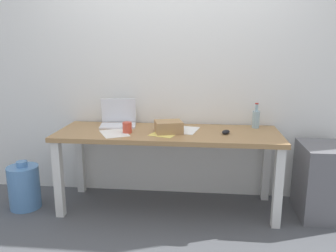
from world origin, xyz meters
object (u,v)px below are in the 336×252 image
Objects in this scene: filing_cabinet at (323,181)px; water_cooler_jug at (24,187)px; beer_bottle at (256,119)px; computer_mouse at (226,132)px; coffee_mug at (127,127)px; desk at (168,142)px; laptop_left at (118,120)px; cardboard_box at (169,127)px.

water_cooler_jug is at bearing -177.18° from filing_cabinet.
beer_bottle is 0.39m from computer_mouse.
filing_cabinet is (0.57, -0.23, -0.50)m from beer_bottle.
desk is at bearing 13.28° from coffee_mug.
beer_bottle is 1.19m from coffee_mug.
coffee_mug is 1.77m from filing_cabinet.
desk reaches higher than water_cooler_jug.
coffee_mug is (-0.86, -0.05, 0.03)m from computer_mouse.
filing_cabinet is at bearing -0.36° from desk.
coffee_mug is at bearing -60.95° from laptop_left.
computer_mouse is 1.05× the size of coffee_mug.
filing_cabinet is (1.86, -0.19, -0.46)m from laptop_left.
water_cooler_jug is (-1.83, -0.11, -0.54)m from computer_mouse.
beer_bottle reaches higher than coffee_mug.
filing_cabinet is at bearing 2.82° from water_cooler_jug.
desk is 0.15m from cardboard_box.
cardboard_box reaches higher than desk.
computer_mouse is 0.44× the size of cardboard_box.
water_cooler_jug is at bearing -173.91° from desk.
cardboard_box is (-0.79, -0.26, -0.04)m from beer_bottle.
computer_mouse reaches higher than desk.
desk is 20.77× the size of coffee_mug.
beer_bottle is 2.44× the size of coffee_mug.
laptop_left is at bearing 160.19° from desk.
laptop_left is 0.56× the size of filing_cabinet.
coffee_mug is (-1.14, -0.31, -0.04)m from beer_bottle.
water_cooler_jug is (-0.97, -0.06, -0.57)m from coffee_mug.
coffee_mug is 1.13m from water_cooler_jug.
desk is 19.73× the size of computer_mouse.
coffee_mug is (-0.36, -0.04, -0.00)m from cardboard_box.
computer_mouse is (1.00, -0.21, -0.04)m from laptop_left.
water_cooler_jug is at bearing -158.91° from laptop_left.
desk is 0.39m from coffee_mug.
coffee_mug reaches higher than water_cooler_jug.
beer_bottle is at bearing 18.63° from cardboard_box.
water_cooler_jug is at bearing -175.76° from cardboard_box.
filing_cabinet is at bearing -22.15° from beer_bottle.
filing_cabinet reaches higher than water_cooler_jug.
laptop_left is 0.80× the size of water_cooler_jug.
beer_bottle is 2.23m from water_cooler_jug.
laptop_left is 1.02m from computer_mouse.
computer_mouse is at bearing -138.32° from beer_bottle.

